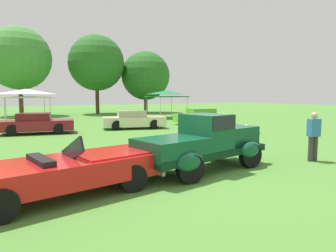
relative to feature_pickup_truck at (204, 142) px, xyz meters
name	(u,v)px	position (x,y,z in m)	size (l,w,h in m)	color
ground_plane	(196,174)	(-0.47, -0.27, -0.87)	(120.00, 120.00, 0.00)	#4C8433
feature_pickup_truck	(204,142)	(0.00, 0.00, 0.00)	(4.63, 2.39, 1.70)	black
neighbor_convertible	(67,170)	(-4.08, -0.28, -0.29)	(4.79, 2.43, 1.40)	red
show_car_burgundy	(37,124)	(-3.36, 11.78, -0.27)	(4.34, 2.49, 1.22)	maroon
show_car_cream	(134,120)	(2.64, 11.41, -0.27)	(4.43, 2.69, 1.22)	beige
show_car_lime	(203,116)	(8.56, 11.58, -0.27)	(4.61, 2.25, 1.22)	#60C62D
spectator_between_cars	(314,135)	(3.99, -0.89, 0.05)	(0.44, 0.32, 1.69)	#383838
canopy_tent_left_field	(26,93)	(-3.39, 17.20, 1.56)	(3.14, 3.14, 2.71)	#B7B7BC
canopy_tent_center_field	(166,93)	(9.31, 18.61, 1.56)	(3.31, 3.31, 2.71)	#B7B7BC
treeline_center	(19,58)	(-2.96, 28.93, 5.29)	(6.72, 6.72, 9.53)	brown
treeline_mid_right	(96,63)	(5.23, 28.16, 5.15)	(6.56, 6.56, 9.31)	#47331E
treeline_far_right	(146,76)	(11.34, 27.52, 3.82)	(6.14, 6.14, 7.76)	brown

